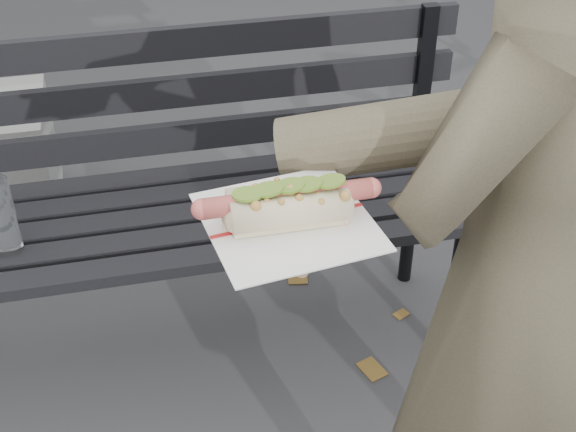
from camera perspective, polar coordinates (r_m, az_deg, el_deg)
name	(u,v)px	position (r m, az deg, el deg)	size (l,w,h in m)	color
park_bench	(176,182)	(2.02, -7.95, 2.42)	(1.50, 0.44, 0.88)	black
person	(528,286)	(1.29, 16.69, -4.77)	(0.60, 0.39, 1.64)	#453D2E
held_hotdog	(428,146)	(1.02, 9.92, 4.93)	(0.63, 0.31, 0.20)	#453D2E
fallen_leaves	(339,406)	(2.15, 3.64, -13.31)	(4.23, 3.17, 0.00)	brown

